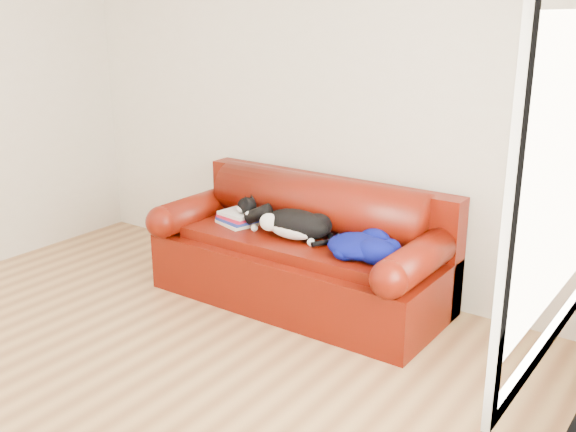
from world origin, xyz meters
name	(u,v)px	position (x,y,z in m)	size (l,w,h in m)	color
ground	(118,378)	(0.00, 0.00, 0.00)	(4.50, 4.50, 0.00)	brown
room_shell	(112,88)	(0.12, 0.02, 1.67)	(4.52, 4.02, 2.61)	beige
sofa_base	(300,270)	(0.25, 1.49, 0.24)	(2.10, 0.90, 0.50)	#401102
sofa_back	(318,221)	(0.25, 1.74, 0.54)	(2.10, 1.01, 0.88)	#401102
book_stack	(237,218)	(-0.27, 1.43, 0.55)	(0.33, 0.28, 0.10)	beige
cat	(295,225)	(0.26, 1.43, 0.60)	(0.72, 0.40, 0.26)	black
blanket	(362,245)	(0.80, 1.40, 0.57)	(0.52, 0.42, 0.16)	#020C44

